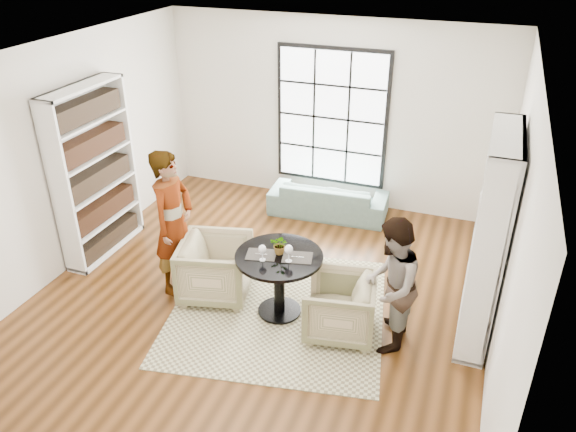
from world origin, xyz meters
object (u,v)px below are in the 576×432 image
at_px(armchair_left, 216,268).
at_px(armchair_right, 339,307).
at_px(person_left, 173,222).
at_px(person_right, 391,286).
at_px(pedestal_table, 279,272).
at_px(wine_glass_left, 262,249).
at_px(sofa, 328,199).
at_px(wine_glass_right, 289,250).
at_px(flower_centerpiece, 280,245).

relative_size(armchair_left, armchair_right, 1.09).
xyz_separation_m(person_left, person_right, (2.75, -0.18, -0.16)).
height_order(pedestal_table, wine_glass_left, wine_glass_left).
bearing_deg(person_left, armchair_right, -92.03).
xyz_separation_m(armchair_right, person_left, (-2.20, 0.18, 0.58)).
xyz_separation_m(armchair_left, wine_glass_left, (0.74, -0.23, 0.57)).
xyz_separation_m(sofa, wine_glass_right, (0.34, -2.76, 0.70)).
xyz_separation_m(armchair_right, wine_glass_right, (-0.62, 0.02, 0.61)).
relative_size(pedestal_table, wine_glass_left, 5.19).
height_order(pedestal_table, armchair_right, pedestal_table).
bearing_deg(person_right, armchair_left, -95.21).
relative_size(wine_glass_right, flower_centerpiece, 0.92).
relative_size(person_left, wine_glass_right, 8.81).
xyz_separation_m(sofa, armchair_right, (0.96, -2.78, 0.09)).
bearing_deg(wine_glass_right, armchair_right, -1.70).
bearing_deg(armchair_left, person_right, -108.58).
xyz_separation_m(person_left, flower_centerpiece, (1.42, -0.03, -0.01)).
distance_m(pedestal_table, armchair_left, 0.90).
bearing_deg(wine_glass_left, flower_centerpiece, 56.57).
bearing_deg(person_right, flower_centerpiece, -97.04).
bearing_deg(flower_centerpiece, armchair_left, 178.24).
xyz_separation_m(armchair_left, flower_centerpiece, (0.87, -0.03, 0.54)).
height_order(armchair_right, person_right, person_right).
height_order(person_left, flower_centerpiece, person_left).
distance_m(wine_glass_right, flower_centerpiece, 0.20).
height_order(armchair_left, person_right, person_right).
relative_size(armchair_left, wine_glass_right, 4.03).
distance_m(armchair_left, wine_glass_left, 0.96).
distance_m(person_left, wine_glass_right, 1.59).
bearing_deg(sofa, flower_centerpiece, 90.25).
bearing_deg(armchair_right, pedestal_table, -107.58).
bearing_deg(person_left, armchair_left, -87.48).
relative_size(sofa, armchair_right, 2.35).
relative_size(pedestal_table, flower_centerpiece, 4.44).
relative_size(armchair_right, wine_glass_right, 3.71).
relative_size(sofa, armchair_left, 2.16).
xyz_separation_m(pedestal_table, sofa, (-0.19, 2.68, -0.32)).
distance_m(person_right, wine_glass_left, 1.47).
bearing_deg(wine_glass_left, wine_glass_right, 14.94).
xyz_separation_m(sofa, flower_centerpiece, (0.19, -2.63, 0.66)).
distance_m(armchair_left, wine_glass_right, 1.19).
relative_size(sofa, person_left, 0.99).
bearing_deg(wine_glass_left, armchair_right, 3.68).
bearing_deg(person_right, person_left, -94.30).
relative_size(pedestal_table, person_left, 0.55).
relative_size(person_left, flower_centerpiece, 8.14).
relative_size(pedestal_table, person_right, 0.65).
height_order(sofa, flower_centerpiece, flower_centerpiece).
height_order(person_left, wine_glass_left, person_left).
bearing_deg(person_left, flower_centerpiece, -88.55).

